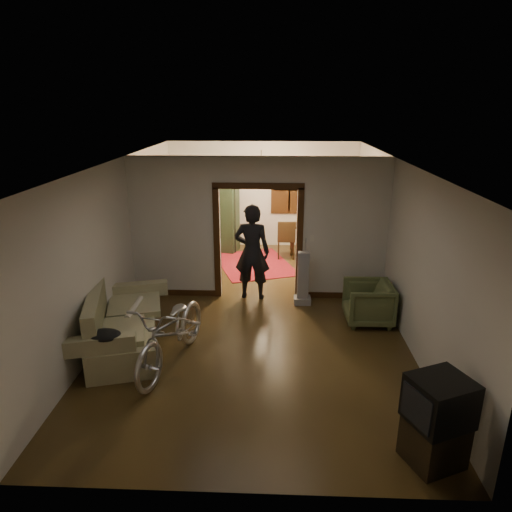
# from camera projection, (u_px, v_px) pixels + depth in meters

# --- Properties ---
(floor) EXTENTS (5.00, 8.50, 0.01)m
(floor) POSITION_uv_depth(u_px,v_px,m) (257.00, 311.00, 8.63)
(floor) COLOR #322310
(floor) RESTS_ON ground
(ceiling) EXTENTS (5.00, 8.50, 0.01)m
(ceiling) POSITION_uv_depth(u_px,v_px,m) (257.00, 161.00, 7.73)
(ceiling) COLOR white
(ceiling) RESTS_ON floor
(wall_back) EXTENTS (5.00, 0.02, 2.80)m
(wall_back) POSITION_uv_depth(u_px,v_px,m) (263.00, 195.00, 12.20)
(wall_back) COLOR beige
(wall_back) RESTS_ON floor
(wall_left) EXTENTS (0.02, 8.50, 2.80)m
(wall_left) POSITION_uv_depth(u_px,v_px,m) (119.00, 239.00, 8.28)
(wall_left) COLOR beige
(wall_left) RESTS_ON floor
(wall_right) EXTENTS (0.02, 8.50, 2.80)m
(wall_right) POSITION_uv_depth(u_px,v_px,m) (397.00, 242.00, 8.08)
(wall_right) COLOR beige
(wall_right) RESTS_ON floor
(partition_wall) EXTENTS (5.00, 0.14, 2.80)m
(partition_wall) POSITION_uv_depth(u_px,v_px,m) (258.00, 229.00, 8.89)
(partition_wall) COLOR beige
(partition_wall) RESTS_ON floor
(door_casing) EXTENTS (1.74, 0.20, 2.32)m
(door_casing) POSITION_uv_depth(u_px,v_px,m) (258.00, 244.00, 8.99)
(door_casing) COLOR #321B0B
(door_casing) RESTS_ON floor
(far_window) EXTENTS (0.98, 0.06, 1.28)m
(far_window) POSITION_uv_depth(u_px,v_px,m) (289.00, 190.00, 12.09)
(far_window) COLOR black
(far_window) RESTS_ON wall_back
(chandelier) EXTENTS (0.24, 0.24, 0.24)m
(chandelier) POSITION_uv_depth(u_px,v_px,m) (261.00, 168.00, 10.24)
(chandelier) COLOR #FFE0A5
(chandelier) RESTS_ON ceiling
(light_switch) EXTENTS (0.08, 0.01, 0.12)m
(light_switch) POSITION_uv_depth(u_px,v_px,m) (312.00, 238.00, 8.83)
(light_switch) COLOR silver
(light_switch) RESTS_ON partition_wall
(sofa) EXTENTS (1.51, 2.35, 1.00)m
(sofa) POSITION_uv_depth(u_px,v_px,m) (123.00, 318.00, 7.24)
(sofa) COLOR #7A7951
(sofa) RESTS_ON floor
(rolled_paper) EXTENTS (0.10, 0.78, 0.10)m
(rolled_paper) POSITION_uv_depth(u_px,v_px,m) (134.00, 308.00, 7.51)
(rolled_paper) COLOR beige
(rolled_paper) RESTS_ON sofa
(jacket) EXTENTS (0.47, 0.35, 0.14)m
(jacket) POSITION_uv_depth(u_px,v_px,m) (104.00, 335.00, 6.32)
(jacket) COLOR black
(jacket) RESTS_ON sofa
(bicycle) EXTENTS (1.20, 2.20, 1.09)m
(bicycle) POSITION_uv_depth(u_px,v_px,m) (172.00, 331.00, 6.70)
(bicycle) COLOR silver
(bicycle) RESTS_ON floor
(armchair) EXTENTS (0.83, 0.81, 0.75)m
(armchair) POSITION_uv_depth(u_px,v_px,m) (368.00, 303.00, 8.09)
(armchair) COLOR #515D34
(armchair) RESTS_ON floor
(tv_stand) EXTENTS (0.71, 0.68, 0.50)m
(tv_stand) POSITION_uv_depth(u_px,v_px,m) (434.00, 442.00, 4.94)
(tv_stand) COLOR black
(tv_stand) RESTS_ON floor
(crt_tv) EXTENTS (0.76, 0.73, 0.51)m
(crt_tv) POSITION_uv_depth(u_px,v_px,m) (440.00, 401.00, 4.78)
(crt_tv) COLOR black
(crt_tv) RESTS_ON tv_stand
(vacuum) EXTENTS (0.39, 0.34, 1.06)m
(vacuum) POSITION_uv_depth(u_px,v_px,m) (303.00, 278.00, 8.79)
(vacuum) COLOR gray
(vacuum) RESTS_ON floor
(person) EXTENTS (0.74, 0.52, 1.92)m
(person) POSITION_uv_depth(u_px,v_px,m) (252.00, 252.00, 8.95)
(person) COLOR black
(person) RESTS_ON floor
(oriental_rug) EXTENTS (2.22, 2.54, 0.02)m
(oriental_rug) POSITION_uv_depth(u_px,v_px,m) (254.00, 264.00, 11.11)
(oriental_rug) COLOR maroon
(oriental_rug) RESTS_ON floor
(locker) EXTENTS (1.05, 0.77, 1.89)m
(locker) POSITION_uv_depth(u_px,v_px,m) (219.00, 215.00, 11.91)
(locker) COLOR #1F2E1B
(locker) RESTS_ON floor
(globe) EXTENTS (0.28, 0.28, 0.28)m
(globe) POSITION_uv_depth(u_px,v_px,m) (218.00, 177.00, 11.59)
(globe) COLOR #1E5972
(globe) RESTS_ON locker
(desk) EXTENTS (1.05, 0.64, 0.75)m
(desk) POSITION_uv_depth(u_px,v_px,m) (309.00, 239.00, 11.88)
(desk) COLOR black
(desk) RESTS_ON floor
(desk_chair) EXTENTS (0.52, 0.52, 0.98)m
(desk_chair) POSITION_uv_depth(u_px,v_px,m) (286.00, 239.00, 11.46)
(desk_chair) COLOR black
(desk_chair) RESTS_ON floor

